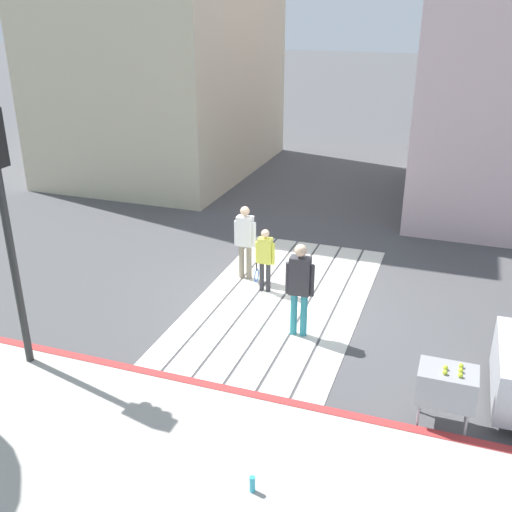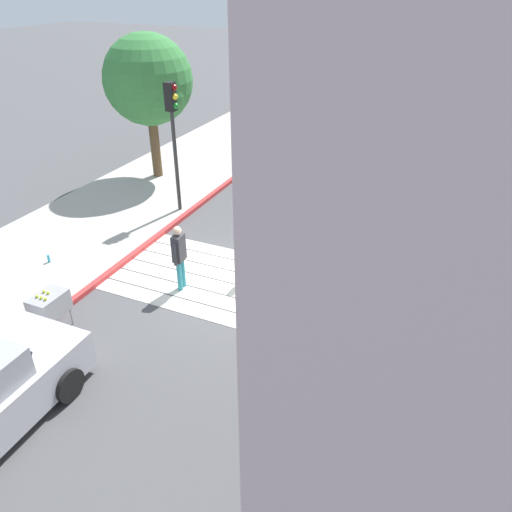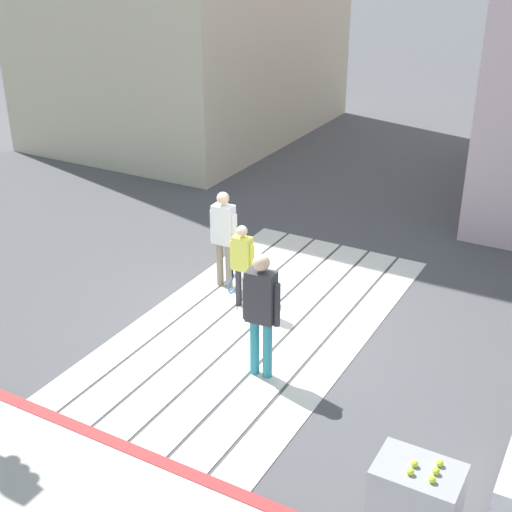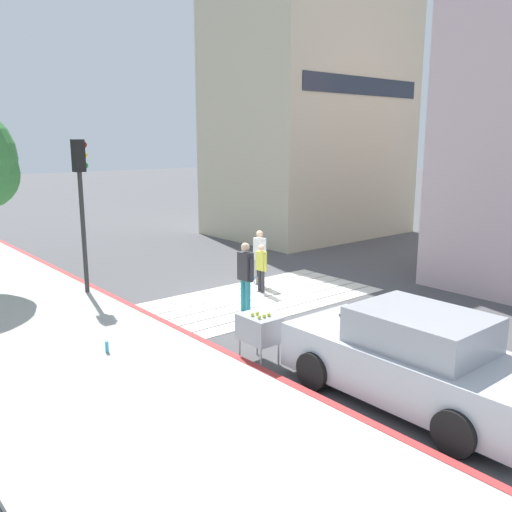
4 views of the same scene
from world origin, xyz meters
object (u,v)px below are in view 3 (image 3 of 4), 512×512
pedestrian_adult_trailing (224,233)px  tennis_ball_cart (417,489)px  pedestrian_adult_lead (261,307)px  pedestrian_child_with_racket (242,262)px

pedestrian_adult_trailing → tennis_ball_cart: bearing=-130.2°
pedestrian_adult_lead → pedestrian_adult_trailing: bearing=42.2°
pedestrian_child_with_racket → tennis_ball_cart: bearing=-130.7°
pedestrian_child_with_racket → pedestrian_adult_lead: bearing=-142.1°
pedestrian_child_with_racket → pedestrian_adult_trailing: bearing=53.1°
tennis_ball_cart → pedestrian_adult_trailing: 5.71m
pedestrian_adult_lead → tennis_ball_cart: bearing=-123.9°
pedestrian_adult_trailing → pedestrian_child_with_racket: pedestrian_adult_trailing is taller
tennis_ball_cart → pedestrian_child_with_racket: size_ratio=0.74×
pedestrian_adult_trailing → pedestrian_child_with_racket: bearing=-126.9°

